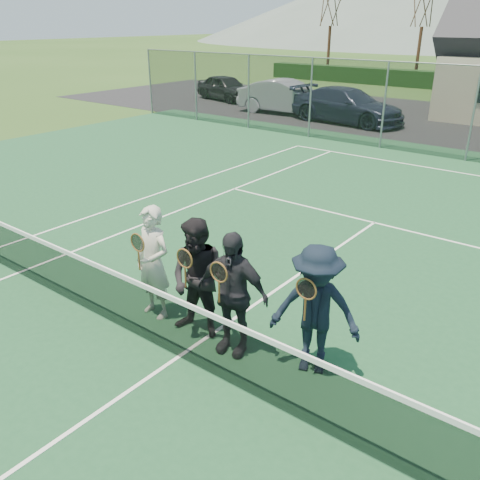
{
  "coord_description": "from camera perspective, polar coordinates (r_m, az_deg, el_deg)",
  "views": [
    {
      "loc": [
        4.23,
        -4.05,
        4.32
      ],
      "look_at": [
        -0.1,
        1.5,
        1.25
      ],
      "focal_mm": 38.0,
      "sensor_mm": 36.0,
      "label": 1
    }
  ],
  "objects": [
    {
      "name": "court_surface",
      "position": [
        7.28,
        -6.86,
        -12.97
      ],
      "size": [
        30.0,
        30.0,
        0.02
      ],
      "primitive_type": "cube",
      "color": "#1C4C2B",
      "rests_on": "ground"
    },
    {
      "name": "tarmac_carpark",
      "position": [
        25.79,
        19.26,
        12.66
      ],
      "size": [
        40.0,
        12.0,
        0.01
      ],
      "primitive_type": "cube",
      "color": "black",
      "rests_on": "ground"
    },
    {
      "name": "car_a",
      "position": [
        30.45,
        -1.6,
        16.73
      ],
      "size": [
        4.4,
        2.64,
        1.4
      ],
      "primitive_type": "imported",
      "rotation": [
        0.0,
        0.0,
        1.32
      ],
      "color": "black",
      "rests_on": "ground"
    },
    {
      "name": "car_b",
      "position": [
        25.99,
        5.26,
        15.69
      ],
      "size": [
        4.98,
        2.05,
        1.6
      ],
      "primitive_type": "imported",
      "rotation": [
        0.0,
        0.0,
        1.64
      ],
      "color": "#97989F",
      "rests_on": "ground"
    },
    {
      "name": "car_c",
      "position": [
        23.99,
        11.95,
        14.55
      ],
      "size": [
        5.44,
        2.63,
        1.53
      ],
      "primitive_type": "imported",
      "rotation": [
        0.0,
        0.0,
        1.48
      ],
      "color": "#191F33",
      "rests_on": "ground"
    },
    {
      "name": "court_markings",
      "position": [
        7.27,
        -6.86,
        -12.88
      ],
      "size": [
        11.03,
        23.83,
        0.01
      ],
      "color": "white",
      "rests_on": "court_surface"
    },
    {
      "name": "tennis_net",
      "position": [
        6.97,
        -7.07,
        -9.47
      ],
      "size": [
        11.68,
        0.08,
        1.1
      ],
      "color": "slate",
      "rests_on": "ground"
    },
    {
      "name": "perimeter_fence",
      "position": [
        18.27,
        24.73,
        12.68
      ],
      "size": [
        30.07,
        0.07,
        3.02
      ],
      "color": "slate",
      "rests_on": "ground"
    },
    {
      "name": "player_a",
      "position": [
        7.83,
        -9.72,
        -2.53
      ],
      "size": [
        0.67,
        0.51,
        1.8
      ],
      "color": "beige",
      "rests_on": "court_surface"
    },
    {
      "name": "player_b",
      "position": [
        7.27,
        -4.63,
        -4.4
      ],
      "size": [
        0.98,
        0.82,
        1.8
      ],
      "color": "black",
      "rests_on": "court_surface"
    },
    {
      "name": "player_c",
      "position": [
        6.89,
        -0.89,
        -6.0
      ],
      "size": [
        1.12,
        0.63,
        1.8
      ],
      "color": "#222227",
      "rests_on": "court_surface"
    },
    {
      "name": "player_d",
      "position": [
        6.58,
        8.47,
        -7.83
      ],
      "size": [
        1.33,
        1.05,
        1.8
      ],
      "color": "black",
      "rests_on": "court_surface"
    }
  ]
}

